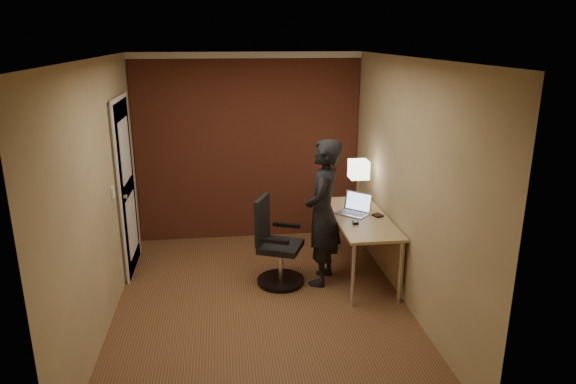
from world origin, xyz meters
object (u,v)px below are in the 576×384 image
object	(u,v)px
laptop	(355,208)
desk_lamp	(359,170)
office_chair	(275,247)
person	(323,213)
wallet	(378,215)
desk	(366,227)
mouse	(355,222)

from	to	relation	value
laptop	desk_lamp	bearing A→B (deg)	71.52
office_chair	person	world-z (taller)	person
desk_lamp	office_chair	size ratio (longest dim) A/B	0.54
wallet	person	xyz separation A→B (m)	(-0.65, -0.07, 0.08)
wallet	office_chair	bearing A→B (deg)	-178.02
laptop	office_chair	size ratio (longest dim) A/B	0.43
desk	laptop	world-z (taller)	laptop
desk_lamp	person	xyz separation A→B (m)	(-0.55, -0.58, -0.32)
mouse	person	bearing A→B (deg)	165.48
desk	desk_lamp	bearing A→B (deg)	87.92
laptop	wallet	xyz separation A→B (m)	(0.22, -0.15, -0.05)
mouse	person	size ratio (longest dim) A/B	0.06
desk	laptop	distance (m)	0.25
desk	office_chair	world-z (taller)	office_chair
mouse	laptop	bearing A→B (deg)	82.49
desk_lamp	desk	bearing A→B (deg)	-92.08
wallet	desk	bearing A→B (deg)	168.55
desk_lamp	person	bearing A→B (deg)	-133.51
laptop	person	world-z (taller)	person
desk_lamp	office_chair	bearing A→B (deg)	-152.84
desk_lamp	laptop	world-z (taller)	desk_lamp
desk	mouse	world-z (taller)	mouse
desk	mouse	size ratio (longest dim) A/B	15.00
wallet	laptop	bearing A→B (deg)	146.88
laptop	office_chair	xyz separation A→B (m)	(-0.95, -0.19, -0.36)
desk_lamp	person	distance (m)	0.86
desk_lamp	mouse	distance (m)	0.84
desk	laptop	xyz separation A→B (m)	(-0.10, 0.12, 0.19)
wallet	person	world-z (taller)	person
office_chair	mouse	bearing A→B (deg)	-10.16
wallet	person	bearing A→B (deg)	-174.27
mouse	desk_lamp	bearing A→B (deg)	80.22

